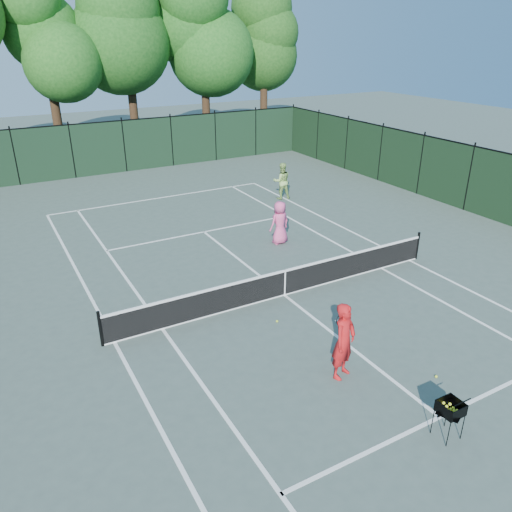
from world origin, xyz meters
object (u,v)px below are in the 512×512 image
loose_ball_near_cart (436,376)px  loose_ball_midcourt (277,321)px  player_green (282,181)px  player_pink (280,223)px  ball_hopper (451,408)px  coach (344,341)px

loose_ball_near_cart → loose_ball_midcourt: 4.59m
player_green → loose_ball_near_cart: 14.82m
loose_ball_near_cart → player_pink: bearing=82.8°
loose_ball_midcourt → loose_ball_near_cart: bearing=-63.2°
loose_ball_near_cart → ball_hopper: bearing=-132.2°
loose_ball_midcourt → ball_hopper: bearing=-82.5°
player_green → loose_ball_near_cart: size_ratio=26.99×
ball_hopper → loose_ball_near_cart: size_ratio=12.94×
coach → player_green: size_ratio=1.08×
coach → player_green: (6.30, 12.92, -0.08)m
ball_hopper → loose_ball_near_cart: bearing=24.1°
player_pink → player_green: (3.18, 4.97, 0.05)m
loose_ball_near_cart → player_green: bearing=72.9°
player_green → ball_hopper: bearing=85.0°
ball_hopper → coach: bearing=79.5°
player_green → loose_ball_midcourt: 11.95m
ball_hopper → player_green: bearing=46.4°
player_pink → ball_hopper: bearing=70.4°
loose_ball_midcourt → player_pink: bearing=57.6°
player_pink → ball_hopper: player_pink is taller
player_pink → loose_ball_near_cart: player_pink is taller
coach → ball_hopper: coach is taller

